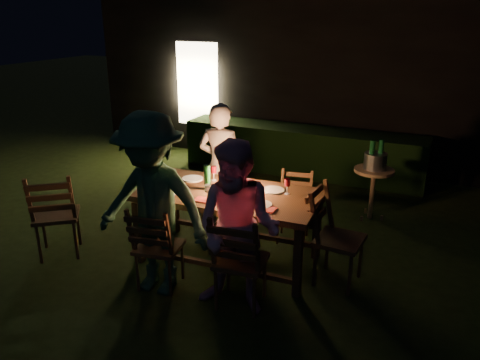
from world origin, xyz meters
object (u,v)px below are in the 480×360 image
at_px(chair_spare, 58,229).
at_px(bottle_table, 207,177).
at_px(lantern, 234,178).
at_px(ice_bucket, 375,161).
at_px(chair_end, 336,254).
at_px(dining_table, 228,199).
at_px(chair_far_left, 220,207).
at_px(side_table, 374,175).
at_px(person_opp_right, 238,229).
at_px(bottle_bucket_a, 371,158).
at_px(person_house_side, 221,167).
at_px(chair_near_right, 240,277).
at_px(person_opp_left, 152,206).
at_px(chair_near_left, 159,261).
at_px(chair_far_right, 293,220).
at_px(bottle_bucket_b, 380,157).

distance_m(chair_spare, bottle_table, 1.87).
distance_m(lantern, bottle_table, 0.30).
bearing_deg(ice_bucket, chair_end, -91.59).
distance_m(chair_end, chair_spare, 3.18).
distance_m(dining_table, chair_far_left, 1.01).
height_order(bottle_table, side_table, bottle_table).
bearing_deg(person_opp_right, bottle_bucket_a, 71.36).
xyz_separation_m(person_house_side, bottle_bucket_a, (1.72, 1.02, 0.05)).
xyz_separation_m(chair_end, person_house_side, (-1.72, 0.73, 0.50)).
bearing_deg(lantern, chair_near_right, -61.02).
relative_size(person_opp_left, bottle_table, 6.65).
height_order(chair_far_left, ice_bucket, ice_bucket).
xyz_separation_m(dining_table, ice_bucket, (1.28, 1.86, 0.07)).
bearing_deg(side_table, chair_near_left, -122.43).
distance_m(chair_end, person_opp_right, 1.24).
relative_size(dining_table, chair_near_right, 1.99).
height_order(chair_near_right, person_opp_left, person_opp_left).
relative_size(chair_near_right, chair_far_right, 1.16).
height_order(side_table, ice_bucket, ice_bucket).
bearing_deg(person_opp_right, chair_near_right, 88.45).
height_order(chair_far_right, side_table, chair_far_right).
distance_m(chair_near_left, ice_bucket, 3.18).
distance_m(chair_near_right, bottle_table, 1.24).
xyz_separation_m(chair_far_left, chair_end, (1.71, -0.68, 0.05)).
distance_m(chair_spare, side_table, 4.06).
height_order(person_opp_left, bottle_bucket_b, person_opp_left).
xyz_separation_m(dining_table, chair_near_right, (0.49, -0.75, -0.44)).
xyz_separation_m(chair_end, ice_bucket, (0.05, 1.79, 0.50)).
bearing_deg(chair_end, person_opp_right, -36.50).
height_order(chair_far_left, lantern, lantern).
distance_m(person_opp_right, side_table, 2.77).
bearing_deg(person_opp_left, bottle_bucket_b, 54.73).
bearing_deg(chair_spare, ice_bucket, 1.22).
relative_size(person_opp_right, person_opp_left, 0.90).
relative_size(person_opp_right, ice_bucket, 5.59).
bearing_deg(person_opp_right, bottle_bucket_b, 69.84).
xyz_separation_m(person_opp_left, bottle_table, (0.16, 0.83, 0.05)).
distance_m(chair_end, bottle_bucket_a, 1.84).
xyz_separation_m(chair_end, bottle_table, (-1.48, -0.08, 0.66)).
bearing_deg(bottle_bucket_b, person_house_side, -148.79).
height_order(chair_spare, person_opp_right, person_opp_right).
relative_size(chair_far_left, person_opp_left, 0.49).
bearing_deg(chair_end, chair_far_right, -131.49).
bearing_deg(person_house_side, chair_end, 154.03).
bearing_deg(side_table, chair_far_right, -125.89).
distance_m(chair_far_right, ice_bucket, 1.42).
relative_size(side_table, bottle_bucket_a, 2.24).
xyz_separation_m(person_house_side, bottle_table, (0.24, -0.81, 0.15)).
bearing_deg(bottle_table, bottle_bucket_b, 50.48).
bearing_deg(side_table, ice_bucket, 0.00).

